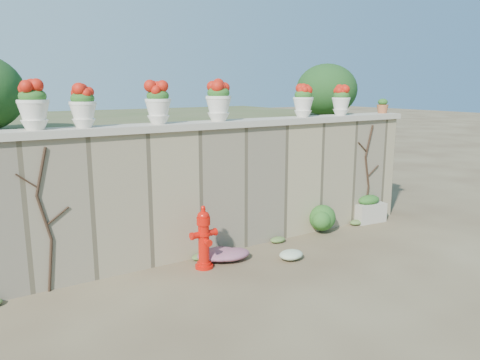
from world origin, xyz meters
TOP-DOWN VIEW (x-y plane):
  - ground at (0.00, 0.00)m, footprint 80.00×80.00m
  - stone_wall at (0.00, 1.80)m, footprint 8.00×0.40m
  - wall_cap at (0.00, 1.80)m, footprint 8.10×0.52m
  - raised_fill at (0.00, 5.00)m, footprint 9.00×6.00m
  - back_shrub_right at (3.40, 3.00)m, footprint 1.30×1.30m
  - vine_left at (-2.67, 1.58)m, footprint 0.60×0.04m
  - vine_right at (3.23, 1.58)m, footprint 0.60×0.04m
  - fire_hydrant at (-0.60, 1.19)m, footprint 0.40×0.29m
  - planter_box at (3.27, 1.55)m, footprint 0.68×0.44m
  - green_shrub at (2.02, 1.43)m, footprint 0.67×0.60m
  - magenta_clump at (-0.23, 1.28)m, footprint 0.87×0.58m
  - white_flowers at (0.69, 0.70)m, footprint 0.50×0.40m
  - urn_pot_0 at (-2.66, 1.80)m, footprint 0.39×0.39m
  - urn_pot_1 at (-2.05, 1.80)m, footprint 0.35×0.35m
  - urn_pot_2 at (-0.99, 1.80)m, footprint 0.37×0.37m
  - urn_pot_3 at (0.02, 1.80)m, footprint 0.40×0.40m
  - urn_pot_4 at (1.74, 1.80)m, footprint 0.36×0.36m
  - urn_pot_5 at (2.65, 1.80)m, footprint 0.34×0.34m
  - terracotta_pot at (3.80, 1.80)m, footprint 0.23×0.23m

SIDE VIEW (x-z plane):
  - ground at x=0.00m, z-range 0.00..0.00m
  - white_flowers at x=0.69m, z-range 0.00..0.18m
  - magenta_clump at x=-0.23m, z-range 0.00..0.23m
  - planter_box at x=3.27m, z-range -0.02..0.51m
  - green_shrub at x=2.02m, z-range 0.00..0.63m
  - fire_hydrant at x=-0.60m, z-range 0.00..0.95m
  - vine_left at x=-2.67m, z-range 0.04..1.94m
  - vine_right at x=3.23m, z-range 0.04..1.94m
  - stone_wall at x=0.00m, z-range 0.00..2.00m
  - raised_fill at x=0.00m, z-range 0.00..2.00m
  - wall_cap at x=0.00m, z-range 2.00..2.10m
  - terracotta_pot at x=3.80m, z-range 2.09..2.37m
  - urn_pot_5 at x=2.65m, z-range 2.10..2.62m
  - urn_pot_1 at x=-2.05m, z-range 2.10..2.65m
  - urn_pot_4 at x=1.74m, z-range 2.10..2.66m
  - urn_pot_2 at x=-0.99m, z-range 2.10..2.68m
  - urn_pot_0 at x=-2.66m, z-range 2.10..2.71m
  - urn_pot_3 at x=0.02m, z-range 2.10..2.73m
  - back_shrub_right at x=3.40m, z-range 2.00..3.10m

